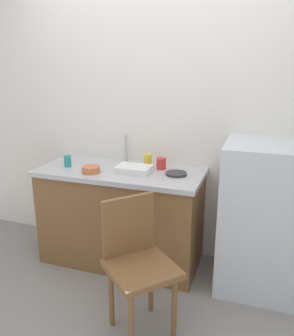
{
  "coord_description": "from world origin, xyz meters",
  "views": [
    {
      "loc": [
        0.87,
        -1.91,
        1.7
      ],
      "look_at": [
        0.01,
        0.6,
        0.9
      ],
      "focal_mm": 37.11,
      "sensor_mm": 36.0,
      "label": 1
    }
  ],
  "objects_px": {
    "terracotta_bowl": "(91,170)",
    "cup_yellow": "(148,160)",
    "dish_tray": "(134,169)",
    "chair": "(137,260)",
    "refrigerator": "(262,218)",
    "hotplate": "(176,174)",
    "cup_red": "(161,163)",
    "cup_teal": "(68,161)"
  },
  "relations": [
    {
      "from": "dish_tray",
      "to": "hotplate",
      "type": "height_order",
      "value": "dish_tray"
    },
    {
      "from": "chair",
      "to": "hotplate",
      "type": "bearing_deg",
      "value": 38.33
    },
    {
      "from": "chair",
      "to": "cup_red",
      "type": "bearing_deg",
      "value": 49.48
    },
    {
      "from": "refrigerator",
      "to": "cup_teal",
      "type": "relative_size",
      "value": 11.55
    },
    {
      "from": "refrigerator",
      "to": "dish_tray",
      "type": "xyz_separation_m",
      "value": [
        -1.03,
        -0.03,
        0.3
      ]
    },
    {
      "from": "refrigerator",
      "to": "terracotta_bowl",
      "type": "relative_size",
      "value": 7.83
    },
    {
      "from": "terracotta_bowl",
      "to": "cup_teal",
      "type": "distance_m",
      "value": 0.29
    },
    {
      "from": "terracotta_bowl",
      "to": "cup_yellow",
      "type": "height_order",
      "value": "cup_yellow"
    },
    {
      "from": "refrigerator",
      "to": "cup_teal",
      "type": "height_order",
      "value": "refrigerator"
    },
    {
      "from": "refrigerator",
      "to": "dish_tray",
      "type": "distance_m",
      "value": 1.07
    },
    {
      "from": "dish_tray",
      "to": "hotplate",
      "type": "relative_size",
      "value": 1.65
    },
    {
      "from": "refrigerator",
      "to": "hotplate",
      "type": "height_order",
      "value": "refrigerator"
    },
    {
      "from": "hotplate",
      "to": "chair",
      "type": "bearing_deg",
      "value": -94.32
    },
    {
      "from": "chair",
      "to": "cup_yellow",
      "type": "distance_m",
      "value": 1.03
    },
    {
      "from": "hotplate",
      "to": "cup_red",
      "type": "bearing_deg",
      "value": 143.91
    },
    {
      "from": "refrigerator",
      "to": "cup_teal",
      "type": "bearing_deg",
      "value": -177.46
    },
    {
      "from": "dish_tray",
      "to": "cup_yellow",
      "type": "xyz_separation_m",
      "value": [
        0.05,
        0.21,
        0.03
      ]
    },
    {
      "from": "terracotta_bowl",
      "to": "dish_tray",
      "type": "bearing_deg",
      "value": 21.88
    },
    {
      "from": "cup_teal",
      "to": "cup_red",
      "type": "height_order",
      "value": "cup_teal"
    },
    {
      "from": "refrigerator",
      "to": "cup_red",
      "type": "relative_size",
      "value": 12.09
    },
    {
      "from": "chair",
      "to": "cup_red",
      "type": "height_order",
      "value": "cup_red"
    },
    {
      "from": "chair",
      "to": "terracotta_bowl",
      "type": "bearing_deg",
      "value": 89.19
    },
    {
      "from": "dish_tray",
      "to": "terracotta_bowl",
      "type": "relative_size",
      "value": 1.9
    },
    {
      "from": "hotplate",
      "to": "cup_yellow",
      "type": "relative_size",
      "value": 1.64
    },
    {
      "from": "chair",
      "to": "hotplate",
      "type": "xyz_separation_m",
      "value": [
        0.06,
        0.75,
        0.36
      ]
    },
    {
      "from": "refrigerator",
      "to": "hotplate",
      "type": "distance_m",
      "value": 0.74
    },
    {
      "from": "cup_red",
      "to": "chair",
      "type": "bearing_deg",
      "value": -83.18
    },
    {
      "from": "chair",
      "to": "dish_tray",
      "type": "distance_m",
      "value": 0.85
    },
    {
      "from": "chair",
      "to": "cup_yellow",
      "type": "xyz_separation_m",
      "value": [
        -0.24,
        0.92,
        0.4
      ]
    },
    {
      "from": "chair",
      "to": "dish_tray",
      "type": "relative_size",
      "value": 3.18
    },
    {
      "from": "refrigerator",
      "to": "hotplate",
      "type": "bearing_deg",
      "value": 179.77
    },
    {
      "from": "chair",
      "to": "terracotta_bowl",
      "type": "distance_m",
      "value": 0.92
    },
    {
      "from": "hotplate",
      "to": "cup_yellow",
      "type": "distance_m",
      "value": 0.35
    },
    {
      "from": "cup_teal",
      "to": "cup_red",
      "type": "xyz_separation_m",
      "value": [
        0.78,
        0.19,
        -0.0
      ]
    },
    {
      "from": "cup_yellow",
      "to": "cup_red",
      "type": "bearing_deg",
      "value": -22.31
    },
    {
      "from": "cup_red",
      "to": "cup_yellow",
      "type": "bearing_deg",
      "value": 157.69
    },
    {
      "from": "dish_tray",
      "to": "cup_yellow",
      "type": "distance_m",
      "value": 0.22
    },
    {
      "from": "terracotta_bowl",
      "to": "cup_red",
      "type": "bearing_deg",
      "value": 29.02
    },
    {
      "from": "hotplate",
      "to": "terracotta_bowl",
      "type": "bearing_deg",
      "value": -166.06
    },
    {
      "from": "hotplate",
      "to": "cup_teal",
      "type": "xyz_separation_m",
      "value": [
        -0.94,
        -0.07,
        0.04
      ]
    },
    {
      "from": "dish_tray",
      "to": "terracotta_bowl",
      "type": "height_order",
      "value": "terracotta_bowl"
    },
    {
      "from": "terracotta_bowl",
      "to": "hotplate",
      "type": "height_order",
      "value": "terracotta_bowl"
    }
  ]
}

